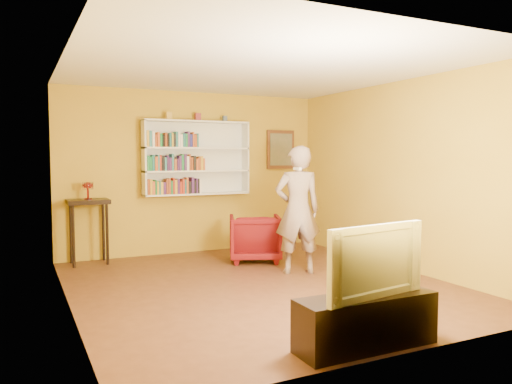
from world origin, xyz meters
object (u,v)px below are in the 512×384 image
(console_table, at_px, (88,211))
(tv_cabinet, at_px, (366,321))
(person, at_px, (298,210))
(armchair, at_px, (255,238))
(television, at_px, (367,259))
(bookshelf, at_px, (196,158))
(ruby_lustre, at_px, (88,187))

(console_table, distance_m, tv_cabinet, 4.83)
(console_table, height_order, person, person)
(console_table, bearing_deg, armchair, -20.94)
(television, bearing_deg, console_table, 101.29)
(bookshelf, distance_m, person, 2.31)
(console_table, distance_m, television, 4.79)
(ruby_lustre, height_order, tv_cabinet, ruby_lustre)
(bookshelf, xyz_separation_m, person, (0.76, -2.06, -0.71))
(television, bearing_deg, tv_cabinet, 0.00)
(armchair, height_order, person, person)
(person, bearing_deg, console_table, -20.65)
(bookshelf, distance_m, television, 4.74)
(television, bearing_deg, person, 62.63)
(ruby_lustre, distance_m, television, 4.81)
(bookshelf, height_order, console_table, bookshelf)
(bookshelf, distance_m, console_table, 1.93)
(bookshelf, relative_size, armchair, 2.27)
(tv_cabinet, bearing_deg, armchair, 78.99)
(bookshelf, height_order, person, bookshelf)
(ruby_lustre, relative_size, armchair, 0.33)
(bookshelf, height_order, armchair, bookshelf)
(console_table, bearing_deg, ruby_lustre, 122.01)
(bookshelf, bearing_deg, armchair, -60.81)
(person, height_order, tv_cabinet, person)
(person, height_order, television, person)
(bookshelf, bearing_deg, person, -69.62)
(ruby_lustre, height_order, armchair, ruby_lustre)
(person, relative_size, tv_cabinet, 1.41)
(console_table, distance_m, person, 3.16)
(bookshelf, bearing_deg, television, -91.35)
(armchair, bearing_deg, television, 101.08)
(console_table, relative_size, ruby_lustre, 3.76)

